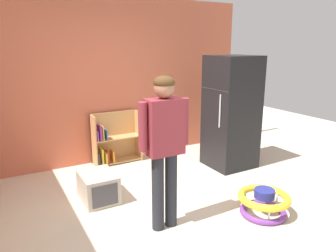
# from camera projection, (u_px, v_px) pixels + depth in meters

# --- Properties ---
(ground_plane) EXTENTS (12.00, 12.00, 0.00)m
(ground_plane) POSITION_uv_depth(u_px,v_px,m) (177.00, 222.00, 3.57)
(ground_plane) COLOR beige
(ground_plane) RESTS_ON ground
(back_wall) EXTENTS (5.20, 0.06, 2.70)m
(back_wall) POSITION_uv_depth(u_px,v_px,m) (105.00, 82.00, 5.20)
(back_wall) COLOR #C96447
(back_wall) RESTS_ON ground
(refrigerator) EXTENTS (0.73, 0.68, 1.78)m
(refrigerator) POSITION_uv_depth(u_px,v_px,m) (231.00, 112.00, 5.06)
(refrigerator) COLOR black
(refrigerator) RESTS_ON ground
(bookshelf) EXTENTS (0.80, 0.28, 0.85)m
(bookshelf) POSITION_uv_depth(u_px,v_px,m) (113.00, 142.00, 5.31)
(bookshelf) COLOR tan
(bookshelf) RESTS_ON ground
(standing_person) EXTENTS (0.57, 0.22, 1.65)m
(standing_person) POSITION_uv_depth(u_px,v_px,m) (165.00, 140.00, 3.25)
(standing_person) COLOR #23262D
(standing_person) RESTS_ON ground
(baby_walker) EXTENTS (0.60, 0.60, 0.32)m
(baby_walker) POSITION_uv_depth(u_px,v_px,m) (264.00, 202.00, 3.70)
(baby_walker) COLOR purple
(baby_walker) RESTS_ON ground
(pet_carrier) EXTENTS (0.42, 0.55, 0.36)m
(pet_carrier) POSITION_uv_depth(u_px,v_px,m) (98.00, 187.00, 4.05)
(pet_carrier) COLOR #BDB3A3
(pet_carrier) RESTS_ON ground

